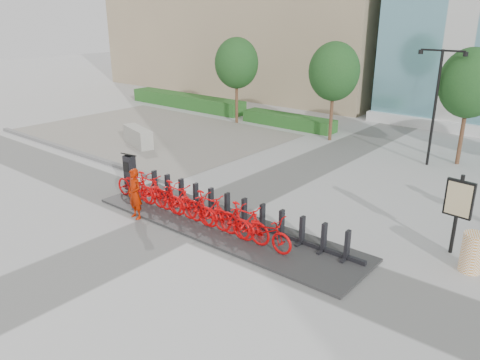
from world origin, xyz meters
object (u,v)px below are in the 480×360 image
Objects in this scene: worker_red at (135,194)px; kiosk at (130,172)px; bike_0 at (135,186)px; jersey_barrier at (138,137)px; map_sign at (459,202)px; construction_barrel at (472,253)px.

kiosk is at bearing 151.58° from worker_red.
bike_0 is at bearing 147.74° from worker_red.
bike_0 is 7.62m from jersey_barrier.
jersey_barrier is (-4.97, 4.31, -0.31)m from kiosk.
bike_0 is at bearing -156.56° from map_sign.
bike_0 is 1.79× the size of construction_barrel.
construction_barrel reaches higher than jersey_barrier.
worker_red reaches higher than jersey_barrier.
construction_barrel is at bearing 4.56° from kiosk.
map_sign is at bearing 11.10° from jersey_barrier.
bike_0 is 0.83× the size of map_sign.
map_sign is (15.85, -1.56, 1.08)m from jersey_barrier.
construction_barrel is (10.66, 2.53, -0.05)m from bike_0.
kiosk is 11.76m from construction_barrel.
kiosk reaches higher than jersey_barrier.
worker_red is at bearing -39.58° from kiosk.
worker_red is 0.73× the size of map_sign.
kiosk is 0.86× the size of worker_red.
jersey_barrier is (-16.55, 2.29, -0.08)m from construction_barrel.
kiosk is (-0.92, 0.51, 0.19)m from bike_0.
worker_red is at bearing -22.37° from jersey_barrier.
jersey_barrier is at bearing 146.72° from worker_red.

